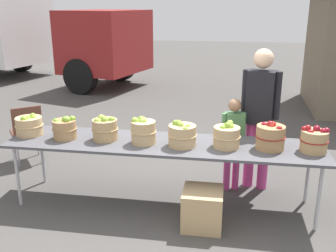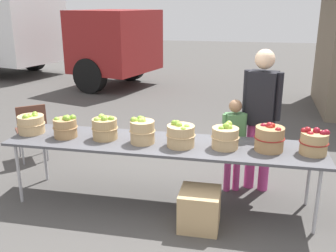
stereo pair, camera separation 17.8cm
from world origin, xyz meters
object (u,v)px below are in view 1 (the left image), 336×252
(box_truck, at_px, (5,28))
(apple_basket_red_1, at_px, (314,140))
(apple_basket_green_4, at_px, (182,135))
(apple_basket_red_0, at_px, (270,137))
(folding_chair, at_px, (27,129))
(apple_basket_green_0, at_px, (29,125))
(produce_crate, at_px, (203,208))
(apple_basket_green_5, at_px, (227,136))
(apple_basket_green_1, at_px, (65,128))
(apple_basket_green_3, at_px, (143,131))
(apple_basket_green_2, at_px, (105,129))
(child_customer, at_px, (233,137))
(market_table, at_px, (164,145))
(vendor_adult, at_px, (260,109))

(box_truck, bearing_deg, apple_basket_red_1, -27.05)
(apple_basket_green_4, xyz_separation_m, apple_basket_red_0, (0.93, 0.06, 0.01))
(apple_basket_red_1, height_order, folding_chair, apple_basket_red_1)
(apple_basket_green_0, bearing_deg, produce_crate, -11.67)
(apple_basket_red_0, bearing_deg, apple_basket_green_5, -177.47)
(apple_basket_red_1, bearing_deg, produce_crate, -160.06)
(apple_basket_green_0, xyz_separation_m, apple_basket_green_1, (0.47, -0.06, 0.01))
(apple_basket_green_1, height_order, folding_chair, apple_basket_green_1)
(apple_basket_green_3, bearing_deg, apple_basket_red_1, 1.17)
(box_truck, relative_size, folding_chair, 9.30)
(apple_basket_green_2, height_order, child_customer, child_customer)
(child_customer, bearing_deg, apple_basket_green_4, 23.50)
(child_customer, relative_size, produce_crate, 2.84)
(apple_basket_green_5, bearing_deg, market_table, 178.14)
(apple_basket_green_4, bearing_deg, box_truck, 131.34)
(apple_basket_green_4, distance_m, box_truck, 9.60)
(apple_basket_green_1, distance_m, apple_basket_green_5, 1.82)
(apple_basket_green_0, bearing_deg, apple_basket_green_1, -6.94)
(vendor_adult, bearing_deg, apple_basket_green_0, 27.46)
(apple_basket_green_4, relative_size, box_truck, 0.04)
(market_table, relative_size, apple_basket_green_5, 11.60)
(apple_basket_green_5, bearing_deg, produce_crate, -118.43)
(apple_basket_green_0, distance_m, apple_basket_green_1, 0.47)
(apple_basket_green_2, bearing_deg, folding_chair, 149.07)
(market_table, bearing_deg, produce_crate, -40.60)
(apple_basket_green_0, relative_size, apple_basket_green_1, 1.14)
(apple_basket_green_0, distance_m, box_truck, 8.45)
(apple_basket_red_0, relative_size, folding_chair, 0.37)
(apple_basket_green_0, height_order, apple_basket_green_3, apple_basket_green_3)
(market_table, height_order, apple_basket_green_0, apple_basket_green_0)
(apple_basket_green_0, bearing_deg, apple_basket_green_3, -2.70)
(apple_basket_red_0, height_order, vendor_adult, vendor_adult)
(apple_basket_green_4, height_order, apple_basket_red_1, apple_basket_green_4)
(apple_basket_red_0, bearing_deg, child_customer, 127.26)
(box_truck, bearing_deg, apple_basket_green_5, -30.65)
(folding_chair, bearing_deg, produce_crate, 114.31)
(market_table, relative_size, child_customer, 3.02)
(market_table, distance_m, produce_crate, 0.81)
(apple_basket_green_3, distance_m, apple_basket_green_4, 0.43)
(apple_basket_green_0, xyz_separation_m, apple_basket_green_4, (1.81, -0.08, 0.01))
(apple_basket_green_1, relative_size, apple_basket_green_4, 0.89)
(apple_basket_green_5, xyz_separation_m, vendor_adult, (0.38, 0.63, 0.15))
(apple_basket_green_2, distance_m, apple_basket_green_3, 0.45)
(apple_basket_green_3, bearing_deg, box_truck, 129.41)
(apple_basket_red_0, relative_size, child_customer, 0.27)
(market_table, height_order, box_truck, box_truck)
(child_customer, distance_m, folding_chair, 2.93)
(apple_basket_green_1, height_order, child_customer, child_customer)
(apple_basket_green_5, relative_size, child_customer, 0.26)
(apple_basket_red_1, bearing_deg, apple_basket_green_0, 179.49)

